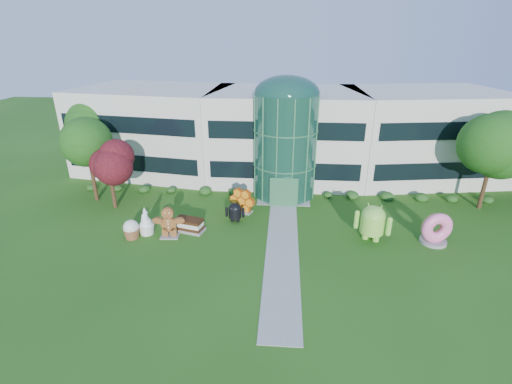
# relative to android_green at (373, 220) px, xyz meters

# --- Properties ---
(ground) EXTENTS (140.00, 140.00, 0.00)m
(ground) POSITION_rel_android_green_xyz_m (-6.82, -3.35, -1.67)
(ground) COLOR #215114
(ground) RESTS_ON ground
(building) EXTENTS (46.00, 15.00, 9.30)m
(building) POSITION_rel_android_green_xyz_m (-6.82, 14.65, 2.98)
(building) COLOR beige
(building) RESTS_ON ground
(atrium) EXTENTS (6.00, 6.00, 9.80)m
(atrium) POSITION_rel_android_green_xyz_m (-6.82, 8.65, 3.23)
(atrium) COLOR #194738
(atrium) RESTS_ON ground
(walkway) EXTENTS (2.40, 20.00, 0.04)m
(walkway) POSITION_rel_android_green_xyz_m (-6.82, -1.35, -1.65)
(walkway) COLOR #9E9E93
(walkway) RESTS_ON ground
(tree_red) EXTENTS (4.00, 4.00, 6.00)m
(tree_red) POSITION_rel_android_green_xyz_m (-22.32, 4.15, 1.33)
(tree_red) COLOR #3F0C14
(tree_red) RESTS_ON ground
(trees_backdrop) EXTENTS (52.00, 8.00, 8.40)m
(trees_backdrop) POSITION_rel_android_green_xyz_m (-6.82, 9.65, 2.53)
(trees_backdrop) COLOR #214D13
(trees_backdrop) RESTS_ON ground
(android_green) EXTENTS (3.48, 2.99, 3.33)m
(android_green) POSITION_rel_android_green_xyz_m (0.00, 0.00, 0.00)
(android_green) COLOR #87D745
(android_green) RESTS_ON ground
(android_black) EXTENTS (1.78, 1.24, 1.96)m
(android_black) POSITION_rel_android_green_xyz_m (-10.91, 2.23, -0.68)
(android_black) COLOR black
(android_black) RESTS_ON ground
(donut) EXTENTS (2.66, 1.67, 2.56)m
(donut) POSITION_rel_android_green_xyz_m (4.70, -0.08, -0.38)
(donut) COLOR #F15B9C
(donut) RESTS_ON ground
(gingerbread) EXTENTS (2.85, 1.26, 2.57)m
(gingerbread) POSITION_rel_android_green_xyz_m (-15.69, -0.81, -0.38)
(gingerbread) COLOR brown
(gingerbread) RESTS_ON ground
(ice_cream_sandwich) EXTENTS (2.66, 1.80, 1.08)m
(ice_cream_sandwich) POSITION_rel_android_green_xyz_m (-14.39, 0.27, -1.12)
(ice_cream_sandwich) COLOR black
(ice_cream_sandwich) RESTS_ON ground
(honeycomb) EXTENTS (2.73, 1.86, 2.02)m
(honeycomb) POSITION_rel_android_green_xyz_m (-10.49, 4.11, -0.66)
(honeycomb) COLOR orange
(honeycomb) RESTS_ON ground
(froyo) EXTENTS (1.59, 1.59, 2.27)m
(froyo) POSITION_rel_android_green_xyz_m (-17.67, -0.44, -0.53)
(froyo) COLOR white
(froyo) RESTS_ON ground
(cupcake) EXTENTS (1.35, 1.35, 1.54)m
(cupcake) POSITION_rel_android_green_xyz_m (-18.60, -1.19, -0.90)
(cupcake) COLOR white
(cupcake) RESTS_ON ground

